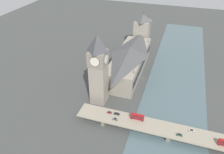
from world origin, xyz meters
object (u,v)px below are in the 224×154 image
parliament_hall (130,60)px  victoria_tower (142,32)px  clock_tower (98,68)px  car_southbound_mid (179,135)px  car_southbound_lead (109,112)px  car_northbound_mid (117,114)px  road_bridge (169,131)px  double_decker_bus_mid (137,117)px  car_northbound_lead (115,119)px  car_northbound_tail (191,131)px

parliament_hall → victoria_tower: size_ratio=1.90×
clock_tower → car_southbound_mid: size_ratio=15.06×
car_southbound_lead → car_northbound_mid: bearing=-176.3°
clock_tower → car_southbound_lead: bearing=130.0°
road_bridge → double_decker_bus_mid: 26.30m
double_decker_bus_mid → car_southbound_lead: bearing=0.2°
car_northbound_mid → car_southbound_mid: bearing=172.1°
car_northbound_lead → car_northbound_mid: size_ratio=0.91×
road_bridge → car_northbound_lead: bearing=4.1°
parliament_hall → clock_tower: size_ratio=1.48×
road_bridge → car_southbound_lead: size_ratio=37.94×
car_northbound_mid → car_northbound_tail: bearing=179.9°
parliament_hall → car_southbound_lead: 79.50m
car_southbound_mid → road_bridge: bearing=-25.5°
clock_tower → car_southbound_mid: (-73.35, 26.47, -28.32)m
victoria_tower → car_southbound_lead: size_ratio=13.09×
victoria_tower → road_bridge: size_ratio=0.35×
road_bridge → car_southbound_lead: 49.34m
clock_tower → victoria_tower: size_ratio=1.28×
double_decker_bus_mid → car_southbound_lead: 23.47m
road_bridge → car_northbound_tail: (-15.80, -3.32, 1.82)m
parliament_hall → car_northbound_lead: size_ratio=23.22×
car_northbound_lead → car_northbound_tail: bearing=-173.8°
victoria_tower → car_northbound_lead: (-10.24, 147.05, -16.59)m
parliament_hall → car_northbound_tail: parliament_hall is taller
victoria_tower → car_northbound_tail: size_ratio=13.16×
car_northbound_lead → clock_tower: bearing=-47.9°
double_decker_bus_mid → car_southbound_lead: (23.38, 0.10, -2.03)m
double_decker_bus_mid → car_northbound_tail: size_ratio=2.80×
clock_tower → car_northbound_lead: 44.99m
road_bridge → double_decker_bus_mid: double_decker_bus_mid is taller
car_northbound_lead → car_northbound_tail: (-58.20, -6.36, -0.06)m
clock_tower → car_northbound_tail: bearing=166.5°
double_decker_bus_mid → car_northbound_tail: (-41.63, -0.16, -2.03)m
car_northbound_mid → parliament_hall: bearing=-83.1°
car_northbound_mid → car_southbound_lead: size_ratio=1.18×
double_decker_bus_mid → road_bridge: bearing=173.0°
car_northbound_lead → victoria_tower: bearing=-86.0°
parliament_hall → double_decker_bus_mid: (-26.75, 78.95, -5.78)m
victoria_tower → car_northbound_tail: victoria_tower is taller
car_southbound_lead → parliament_hall: bearing=-87.6°
car_northbound_lead → car_southbound_mid: size_ratio=0.96×
parliament_hall → car_northbound_lead: parliament_hall is taller
road_bridge → car_northbound_tail: 16.25m
car_southbound_lead → double_decker_bus_mid: bearing=-179.8°
clock_tower → double_decker_bus_mid: (-40.03, 19.74, -26.33)m
parliament_hall → car_northbound_tail: bearing=131.0°
double_decker_bus_mid → car_southbound_mid: (-33.32, 6.72, -1.99)m
car_northbound_tail → car_southbound_lead: bearing=0.2°
car_northbound_mid → car_southbound_lead: bearing=3.7°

